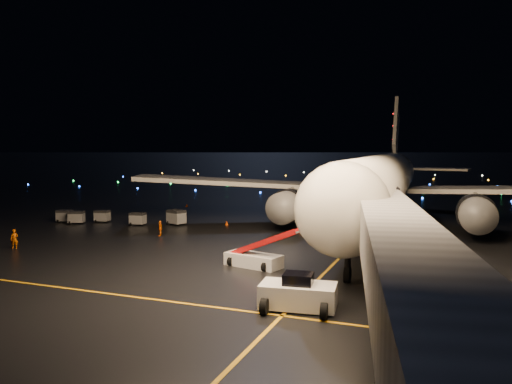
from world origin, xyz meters
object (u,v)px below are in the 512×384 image
pushback_tug (298,291)px  crew_c (160,228)px  airliner (383,152)px  crew_a (14,239)px  baggage_cart_0 (176,217)px  belt_loader (253,246)px  baggage_cart_1 (138,219)px  baggage_cart_3 (76,217)px  baggage_cart_2 (102,216)px  baggage_cart_4 (64,216)px

pushback_tug → crew_c: bearing=131.9°
airliner → crew_a: bearing=-140.6°
baggage_cart_0 → belt_loader: bearing=-23.8°
pushback_tug → crew_c: (-21.09, 18.35, -0.25)m
belt_loader → baggage_cart_1: belt_loader is taller
baggage_cart_0 → crew_a: bearing=-89.4°
airliner → baggage_cart_0: bearing=-161.8°
belt_loader → baggage_cart_1: bearing=158.4°
baggage_cart_3 → airliner: bearing=-4.7°
airliner → baggage_cart_2: (-34.16, -10.42, -8.36)m
airliner → baggage_cart_3: bearing=-163.0°
baggage_cart_2 → baggage_cart_4: size_ratio=0.98×
baggage_cart_0 → baggage_cart_2: (-10.15, -1.46, -0.17)m
pushback_tug → baggage_cart_4: (-38.23, 22.69, -0.30)m
crew_a → baggage_cart_1: (2.56, 16.57, -0.16)m
baggage_cart_1 → baggage_cart_3: (-7.99, -1.81, 0.02)m
pushback_tug → baggage_cart_1: 36.73m
belt_loader → baggage_cart_0: 24.11m
belt_loader → baggage_cart_4: bearing=170.1°
belt_loader → baggage_cart_3: size_ratio=3.70×
baggage_cart_1 → baggage_cart_2: bearing=167.7°
crew_c → baggage_cart_4: (-17.15, 4.34, -0.06)m
baggage_cart_3 → pushback_tug: bearing=-55.7°
belt_loader → pushback_tug: bearing=-40.9°
baggage_cart_0 → baggage_cart_4: bearing=-146.6°
baggage_cart_1 → crew_c: bearing=-47.2°
baggage_cart_4 → pushback_tug: bearing=-52.9°
airliner → baggage_cart_1: size_ratio=35.54×
baggage_cart_2 → baggage_cart_4: 4.94m
crew_a → airliner: bearing=9.5°
crew_c → baggage_cart_3: crew_c is taller
belt_loader → baggage_cart_3: belt_loader is taller
airliner → baggage_cart_0: airliner is taller
baggage_cart_3 → baggage_cart_4: size_ratio=1.03×
airliner → belt_loader: (-6.93, -25.95, -7.45)m
belt_loader → crew_a: (-24.01, -1.52, -0.74)m
airliner → crew_a: size_ratio=34.68×
baggage_cart_2 → baggage_cart_3: baggage_cart_3 is taller
baggage_cart_4 → baggage_cart_0: bearing=-9.9°
airliner → crew_a: airliner is taller
crew_a → baggage_cart_3: 15.73m
baggage_cart_2 → baggage_cart_4: baggage_cart_4 is taller
baggage_cart_3 → baggage_cart_0: bearing=-7.1°
airliner → baggage_cart_4: bearing=-164.8°
crew_a → baggage_cart_1: crew_a is taller
airliner → crew_c: (-21.62, -16.51, -8.29)m
crew_a → baggage_cart_0: crew_a is taller
crew_a → crew_c: size_ratio=1.12×
baggage_cart_0 → baggage_cart_4: (-14.76, -3.21, -0.15)m
pushback_tug → crew_c: pushback_tug is taller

